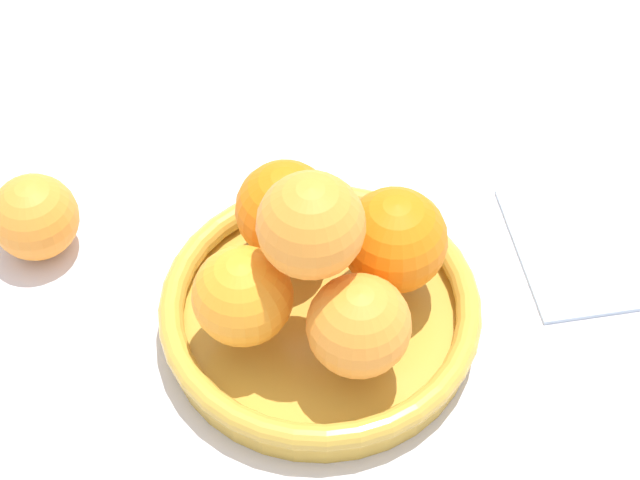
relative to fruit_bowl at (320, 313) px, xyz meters
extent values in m
plane|color=silver|center=(0.00, 0.00, -0.02)|extent=(4.00, 4.00, 0.00)
cylinder|color=gold|center=(0.00, 0.00, -0.01)|extent=(0.24, 0.24, 0.02)
torus|color=gold|center=(0.00, 0.00, 0.01)|extent=(0.25, 0.25, 0.02)
sphere|color=orange|center=(0.01, 0.06, 0.06)|extent=(0.08, 0.08, 0.08)
sphere|color=orange|center=(-0.06, 0.01, 0.06)|extent=(0.08, 0.08, 0.08)
sphere|color=orange|center=(-0.01, -0.06, 0.06)|extent=(0.08, 0.08, 0.08)
sphere|color=orange|center=(0.06, -0.01, 0.06)|extent=(0.08, 0.08, 0.08)
sphere|color=orange|center=(0.01, -0.01, 0.12)|extent=(0.08, 0.08, 0.08)
sphere|color=orange|center=(-0.21, -0.14, 0.02)|extent=(0.07, 0.07, 0.07)
cube|color=silver|center=(0.07, 0.25, -0.02)|extent=(0.20, 0.20, 0.01)
camera|label=1|loc=(0.40, -0.29, 0.69)|focal=60.00mm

